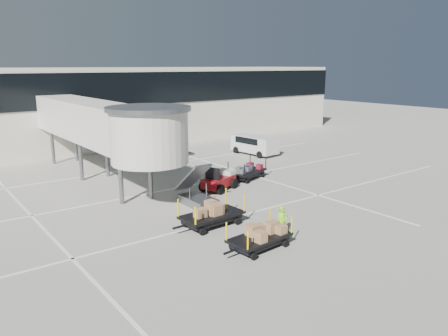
{
  "coord_description": "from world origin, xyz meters",
  "views": [
    {
      "loc": [
        -15.31,
        -16.11,
        8.28
      ],
      "look_at": [
        0.64,
        5.11,
        2.0
      ],
      "focal_mm": 35.0,
      "sensor_mm": 36.0,
      "label": 1
    }
  ],
  "objects_px": {
    "box_cart_near": "(259,237)",
    "minivan": "(254,143)",
    "ground_worker": "(282,222)",
    "baggage_tug": "(219,181)",
    "box_cart_far": "(213,214)",
    "suitcase_cart": "(248,172)"
  },
  "relations": [
    {
      "from": "ground_worker",
      "to": "minivan",
      "type": "height_order",
      "value": "minivan"
    },
    {
      "from": "ground_worker",
      "to": "minivan",
      "type": "distance_m",
      "value": 20.57
    },
    {
      "from": "box_cart_near",
      "to": "minivan",
      "type": "xyz_separation_m",
      "value": [
        14.14,
        16.84,
        0.45
      ]
    },
    {
      "from": "box_cart_near",
      "to": "box_cart_far",
      "type": "xyz_separation_m",
      "value": [
        0.06,
        3.7,
        0.06
      ]
    },
    {
      "from": "box_cart_near",
      "to": "minivan",
      "type": "distance_m",
      "value": 21.99
    },
    {
      "from": "baggage_tug",
      "to": "box_cart_near",
      "type": "height_order",
      "value": "baggage_tug"
    },
    {
      "from": "box_cart_near",
      "to": "suitcase_cart",
      "type": "bearing_deg",
      "value": 47.45
    },
    {
      "from": "box_cart_near",
      "to": "minivan",
      "type": "height_order",
      "value": "minivan"
    },
    {
      "from": "baggage_tug",
      "to": "box_cart_far",
      "type": "relative_size",
      "value": 0.69
    },
    {
      "from": "box_cart_near",
      "to": "minivan",
      "type": "bearing_deg",
      "value": 45.11
    },
    {
      "from": "box_cart_far",
      "to": "baggage_tug",
      "type": "bearing_deg",
      "value": 48.32
    },
    {
      "from": "suitcase_cart",
      "to": "box_cart_near",
      "type": "xyz_separation_m",
      "value": [
        -7.78,
        -10.07,
        0.07
      ]
    },
    {
      "from": "ground_worker",
      "to": "baggage_tug",
      "type": "bearing_deg",
      "value": 86.57
    },
    {
      "from": "baggage_tug",
      "to": "suitcase_cart",
      "type": "distance_m",
      "value": 3.57
    },
    {
      "from": "box_cart_near",
      "to": "minivan",
      "type": "relative_size",
      "value": 0.79
    },
    {
      "from": "baggage_tug",
      "to": "suitcase_cart",
      "type": "height_order",
      "value": "baggage_tug"
    },
    {
      "from": "box_cart_near",
      "to": "box_cart_far",
      "type": "height_order",
      "value": "box_cart_far"
    },
    {
      "from": "baggage_tug",
      "to": "box_cart_near",
      "type": "bearing_deg",
      "value": -136.32
    },
    {
      "from": "baggage_tug",
      "to": "minivan",
      "type": "relative_size",
      "value": 0.6
    },
    {
      "from": "suitcase_cart",
      "to": "box_cart_near",
      "type": "bearing_deg",
      "value": -145.4
    },
    {
      "from": "baggage_tug",
      "to": "box_cart_near",
      "type": "xyz_separation_m",
      "value": [
        -4.37,
        -9.02,
        -0.02
      ]
    },
    {
      "from": "suitcase_cart",
      "to": "minivan",
      "type": "bearing_deg",
      "value": 29.06
    }
  ]
}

